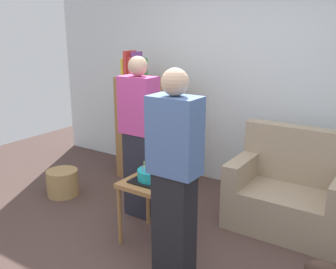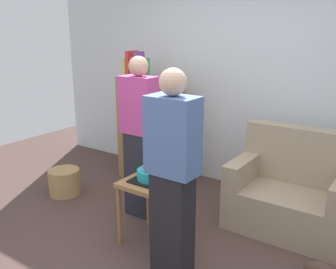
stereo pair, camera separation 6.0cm
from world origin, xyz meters
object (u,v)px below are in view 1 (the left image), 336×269
Objects in this scene: person_blowing_candles at (139,138)px; wicker_basket at (63,183)px; side_table at (152,190)px; bookshelf at (148,128)px; birthday_cake at (152,175)px; couch at (290,194)px; person_holding_cake at (175,180)px.

person_blowing_candles is 4.53× the size of wicker_basket.
bookshelf is at bearing 127.90° from side_table.
wicker_basket is at bearing 171.76° from birthday_cake.
birthday_cake is at bearing 179.20° from side_table.
couch is 1.38m from birthday_cake.
wicker_basket is at bearing -22.30° from person_holding_cake.
person_holding_cake is 2.11m from wicker_basket.
bookshelf reaches higher than wicker_basket.
bookshelf is at bearing 127.90° from birthday_cake.
person_holding_cake reaches higher than birthday_cake.
couch is 3.44× the size of birthday_cake.
couch reaches higher than wicker_basket.
side_table is 0.68m from person_holding_cake.
bookshelf is 2.76× the size of side_table.
person_holding_cake is at bearing -16.76° from wicker_basket.
bookshelf is at bearing 173.27° from couch.
side_table reaches higher than wicker_basket.
bookshelf is 0.97m from person_blowing_candles.
side_table is (-0.96, -0.95, 0.16)m from couch.
birthday_cake is 1.54m from wicker_basket.
side_table is 1.83× the size of birthday_cake.
couch reaches higher than side_table.
person_holding_cake is (1.38, -1.53, 0.16)m from bookshelf.
wicker_basket is at bearing 171.76° from side_table.
side_table is 0.36× the size of person_blowing_candles.
person_blowing_candles is (-0.41, 0.34, 0.34)m from side_table.
birthday_cake is (0.91, -1.17, -0.04)m from bookshelf.
person_blowing_candles is (-0.41, 0.34, 0.20)m from birthday_cake.
person_blowing_candles is 1.13m from person_holding_cake.
birthday_cake is 0.20× the size of person_blowing_candles.
person_blowing_candles is (0.50, -0.82, 0.16)m from bookshelf.
person_holding_cake reaches higher than couch.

